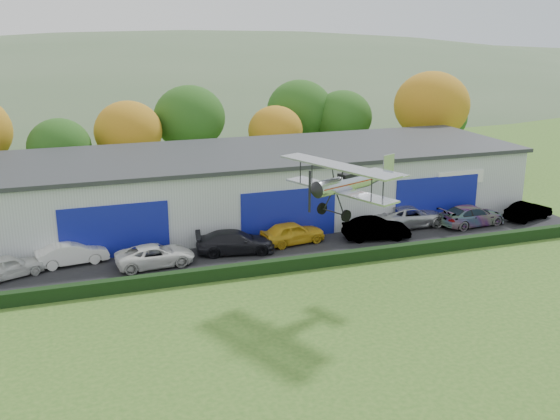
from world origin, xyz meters
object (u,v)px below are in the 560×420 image
object	(u,v)px
car_1	(72,253)
car_8	(528,211)
hangar	(263,183)
car_7	(472,215)
biplane	(350,181)
car_3	(235,242)
car_2	(155,255)
car_4	(292,233)
car_5	(376,229)
car_0	(8,267)
car_6	(410,216)

from	to	relation	value
car_1	car_8	distance (m)	33.94
hangar	car_7	distance (m)	16.16
car_7	biplane	xyz separation A→B (m)	(-14.05, -8.20, 5.74)
car_3	car_7	bearing A→B (deg)	-80.06
hangar	car_2	world-z (taller)	hangar
hangar	car_4	world-z (taller)	hangar
car_1	car_5	xyz separation A→B (m)	(20.56, -1.84, 0.04)
car_0	car_4	bearing A→B (deg)	-111.45
car_0	car_8	xyz separation A→B (m)	(37.65, -0.28, -0.02)
car_2	car_8	distance (m)	28.94
car_0	car_2	bearing A→B (deg)	-118.12
car_3	biplane	size ratio (longest dim) A/B	0.69
car_6	car_0	bearing A→B (deg)	92.01
car_3	car_5	bearing A→B (deg)	-83.19
car_0	car_1	bearing A→B (deg)	-95.32
car_3	car_5	world-z (taller)	car_5
car_5	car_6	size ratio (longest dim) A/B	0.82
car_1	car_4	bearing A→B (deg)	-100.89
car_6	hangar	bearing A→B (deg)	56.03
car_0	car_5	distance (m)	24.32
car_2	car_5	size ratio (longest dim) A/B	1.05
car_5	car_0	bearing A→B (deg)	98.06
car_0	car_7	world-z (taller)	car_7
hangar	car_5	size ratio (longest dim) A/B	8.64
car_6	car_8	size ratio (longest dim) A/B	1.36
car_0	biplane	size ratio (longest dim) A/B	0.55
car_1	car_4	world-z (taller)	car_4
car_3	hangar	bearing A→B (deg)	-19.88
car_6	biplane	xyz separation A→B (m)	(-9.51, -9.51, 5.71)
hangar	car_6	xyz separation A→B (m)	(9.58, -6.34, -1.81)
car_8	car_5	bearing A→B (deg)	76.67
car_7	car_0	bearing A→B (deg)	84.09
car_4	biplane	bearing A→B (deg)	173.19
hangar	car_1	bearing A→B (deg)	-156.59
car_1	car_4	distance (m)	14.64
car_6	car_8	world-z (taller)	car_6
car_4	car_7	xyz separation A→B (m)	(14.26, -0.44, -0.01)
car_8	biplane	distance (m)	21.50
hangar	biplane	world-z (taller)	biplane
hangar	car_7	bearing A→B (deg)	-28.44
biplane	car_3	bearing A→B (deg)	96.22
car_2	car_7	xyz separation A→B (m)	(23.91, 0.76, 0.08)
car_0	car_4	distance (m)	18.37
car_5	car_6	bearing A→B (deg)	-53.64
car_0	car_3	distance (m)	14.13
hangar	car_0	xyz separation A→B (m)	(-18.51, -7.55, -1.89)
car_0	car_3	bearing A→B (deg)	-113.21
car_5	car_8	world-z (taller)	car_5
car_1	car_8	xyz separation A→B (m)	(33.91, -1.44, -0.04)
biplane	car_5	bearing A→B (deg)	30.52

